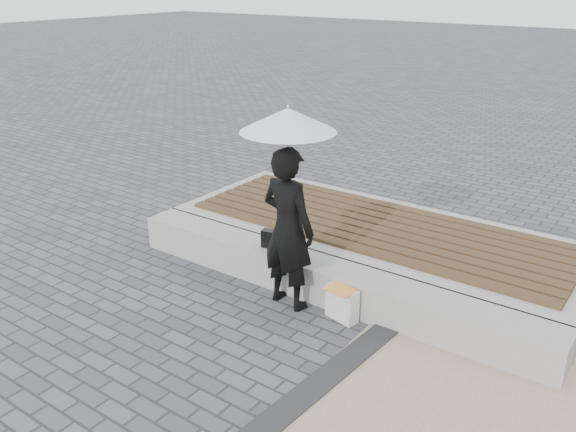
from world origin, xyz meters
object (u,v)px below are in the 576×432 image
at_px(seating_ledge, 324,280).
at_px(parasol, 288,120).
at_px(handbag, 274,240).
at_px(canvas_tote, 342,303).
at_px(woman, 288,229).

height_order(seating_ledge, parasol, parasol).
bearing_deg(parasol, seating_ledge, 56.30).
distance_m(handbag, canvas_tote, 1.15).
bearing_deg(parasol, canvas_tote, 5.03).
relative_size(handbag, canvas_tote, 0.81).
height_order(woman, handbag, woman).
distance_m(woman, handbag, 0.66).
relative_size(parasol, handbag, 4.14).
xyz_separation_m(woman, canvas_tote, (0.63, 0.06, -0.68)).
bearing_deg(canvas_tote, parasol, -161.96).
distance_m(woman, canvas_tote, 0.93).
height_order(woman, canvas_tote, woman).
relative_size(seating_ledge, canvas_tote, 14.04).
bearing_deg(woman, parasol, 5.85).
distance_m(seating_ledge, canvas_tote, 0.50).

